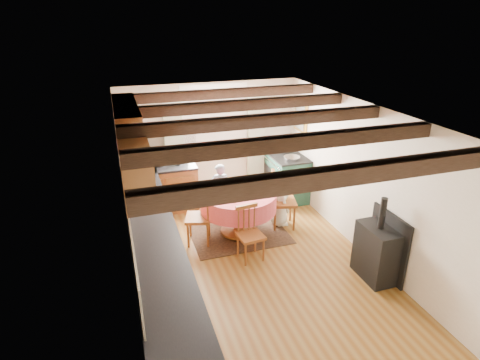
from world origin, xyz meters
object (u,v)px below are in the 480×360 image
object	(u,v)px
dining_table	(238,213)
chair_right	(284,200)
aga_range	(286,176)
cast_iron_stove	(378,239)
chair_left	(198,216)
child_far	(220,190)
child_right	(280,198)
cup	(220,183)
chair_near	(251,234)

from	to	relation	value
dining_table	chair_right	world-z (taller)	chair_right
aga_range	cast_iron_stove	bearing A→B (deg)	-87.87
chair_left	aga_range	distance (m)	2.44
chair_right	child_far	size ratio (longest dim) A/B	1.01
child_right	cup	distance (m)	1.13
aga_range	cast_iron_stove	size ratio (longest dim) A/B	0.81
chair_near	child_right	xyz separation A→B (m)	(0.89, 0.91, 0.08)
aga_range	child_far	world-z (taller)	child_far
child_right	cup	xyz separation A→B (m)	(-1.05, 0.29, 0.31)
cast_iron_stove	child_right	size ratio (longest dim) A/B	1.23
chair_left	dining_table	bearing A→B (deg)	113.00
child_right	cast_iron_stove	bearing A→B (deg)	-157.30
chair_near	cast_iron_stove	world-z (taller)	cast_iron_stove
dining_table	child_right	bearing A→B (deg)	6.54
child_far	cup	bearing A→B (deg)	82.85
child_right	chair_left	bearing A→B (deg)	99.11
chair_near	cast_iron_stove	distance (m)	1.88
chair_left	cup	world-z (taller)	chair_left
aga_range	child_right	size ratio (longest dim) A/B	0.99
aga_range	dining_table	bearing A→B (deg)	-141.27
chair_left	cast_iron_stove	size ratio (longest dim) A/B	0.78
chair_left	child_far	bearing A→B (deg)	161.74
aga_range	child_right	xyz separation A→B (m)	(-0.58, -1.03, 0.05)
chair_left	child_right	world-z (taller)	child_right
aga_range	child_right	bearing A→B (deg)	-119.24
dining_table	chair_near	distance (m)	0.82
dining_table	child_far	bearing A→B (deg)	98.31
chair_right	child_right	world-z (taller)	chair_right
dining_table	chair_left	world-z (taller)	chair_left
dining_table	cast_iron_stove	xyz separation A→B (m)	(1.51, -1.83, 0.25)
child_far	child_right	size ratio (longest dim) A/B	1.00
chair_right	dining_table	bearing A→B (deg)	104.46
cast_iron_stove	cup	xyz separation A→B (m)	(-1.73, 2.21, 0.19)
cup	child_right	bearing A→B (deg)	-15.26
dining_table	cup	xyz separation A→B (m)	(-0.22, 0.38, 0.44)
child_far	child_right	distance (m)	1.16
child_far	chair_right	bearing A→B (deg)	148.76
cup	aga_range	bearing A→B (deg)	24.69
child_far	cup	xyz separation A→B (m)	(-0.10, -0.40, 0.31)
child_far	child_right	world-z (taller)	child_right
chair_near	chair_left	distance (m)	1.00
child_right	chair_right	bearing A→B (deg)	-160.01
chair_near	cast_iron_stove	size ratio (longest dim) A/B	0.69
dining_table	child_right	xyz separation A→B (m)	(0.83, 0.09, 0.13)
chair_left	aga_range	size ratio (longest dim) A/B	0.96
cast_iron_stove	cup	distance (m)	2.81
dining_table	child_far	world-z (taller)	child_far
chair_left	chair_right	bearing A→B (deg)	110.11
cup	chair_near	bearing A→B (deg)	-82.48
chair_near	cup	bearing A→B (deg)	91.06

